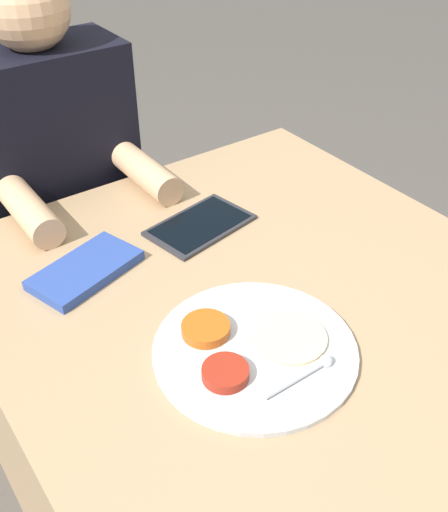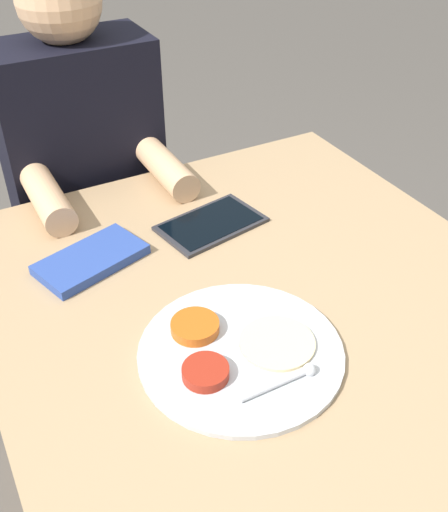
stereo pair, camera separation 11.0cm
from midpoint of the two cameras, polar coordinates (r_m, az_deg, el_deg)
The scene contains 6 objects.
ground_plane at distance 1.69m, azimuth 4.20°, elevation -22.62°, with size 12.00×12.00×0.00m, color #4C4742.
dining_table at distance 1.38m, azimuth 4.89°, elevation -14.92°, with size 0.97×1.02×0.73m.
thali_tray at distance 0.99m, azimuth 4.53°, elevation -9.13°, with size 0.34×0.34×0.03m.
red_notebook at distance 1.19m, azimuth -9.98°, elevation -0.48°, with size 0.23×0.17×0.02m.
tablet_device at distance 1.28m, azimuth 1.22°, elevation 3.00°, with size 0.24×0.17×0.01m.
person_diner at distance 1.65m, azimuth -10.59°, elevation 4.02°, with size 0.38×0.43×1.21m.
Camera 2 is at (-0.46, -0.73, 1.45)m, focal length 42.00 mm.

